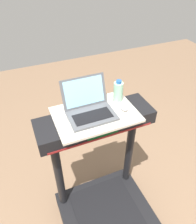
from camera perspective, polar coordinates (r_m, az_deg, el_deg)
desk_board at (r=1.61m, az=-0.69°, el=-0.65°), size 0.61×0.41×0.02m
laptop at (r=1.58m, az=-2.30°, el=1.12°), size 0.34×0.30×0.23m
computer_mouse at (r=1.65m, az=6.76°, el=1.35°), size 0.07×0.11×0.03m
water_bottle at (r=1.69m, az=5.28°, el=5.32°), size 0.07×0.07×0.18m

